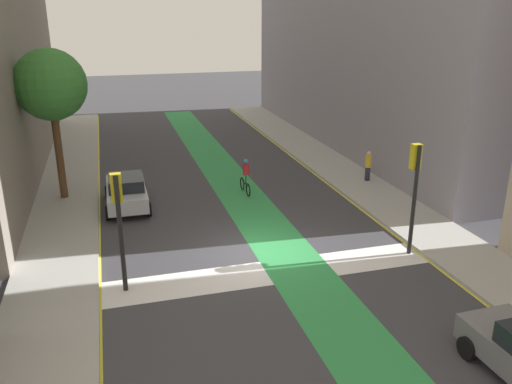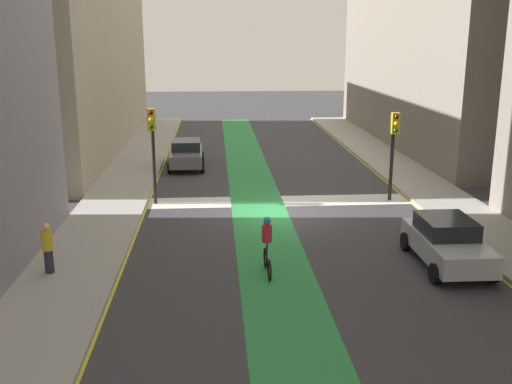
{
  "view_description": "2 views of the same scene",
  "coord_description": "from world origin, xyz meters",
  "px_view_note": "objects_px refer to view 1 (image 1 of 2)",
  "views": [
    {
      "loc": [
        -5.2,
        -18.13,
        9.03
      ],
      "look_at": [
        1.0,
        3.51,
        1.12
      ],
      "focal_mm": 36.85,
      "sensor_mm": 36.0,
      "label": 1
    },
    {
      "loc": [
        2.88,
        24.06,
        7.27
      ],
      "look_at": [
        1.26,
        0.82,
        1.19
      ],
      "focal_mm": 41.51,
      "sensor_mm": 36.0,
      "label": 2
    }
  ],
  "objects_px": {
    "car_silver_left_far": "(126,191)",
    "pedestrian_sidewalk_right_a": "(368,166)",
    "cyclist_in_lane": "(246,175)",
    "traffic_signal_near_right": "(415,178)",
    "traffic_signal_near_left": "(118,210)",
    "street_tree_near": "(50,86)"
  },
  "relations": [
    {
      "from": "traffic_signal_near_right",
      "to": "cyclist_in_lane",
      "type": "relative_size",
      "value": 2.33
    },
    {
      "from": "traffic_signal_near_left",
      "to": "car_silver_left_far",
      "type": "distance_m",
      "value": 8.2
    },
    {
      "from": "traffic_signal_near_right",
      "to": "car_silver_left_far",
      "type": "distance_m",
      "value": 13.25
    },
    {
      "from": "car_silver_left_far",
      "to": "pedestrian_sidewalk_right_a",
      "type": "bearing_deg",
      "value": 0.75
    },
    {
      "from": "traffic_signal_near_right",
      "to": "car_silver_left_far",
      "type": "bearing_deg",
      "value": 141.89
    },
    {
      "from": "cyclist_in_lane",
      "to": "traffic_signal_near_right",
      "type": "bearing_deg",
      "value": -62.69
    },
    {
      "from": "car_silver_left_far",
      "to": "street_tree_near",
      "type": "distance_m",
      "value": 5.97
    },
    {
      "from": "traffic_signal_near_right",
      "to": "traffic_signal_near_left",
      "type": "distance_m",
      "value": 10.76
    },
    {
      "from": "traffic_signal_near_left",
      "to": "pedestrian_sidewalk_right_a",
      "type": "distance_m",
      "value": 15.64
    },
    {
      "from": "pedestrian_sidewalk_right_a",
      "to": "street_tree_near",
      "type": "height_order",
      "value": "street_tree_near"
    },
    {
      "from": "car_silver_left_far",
      "to": "cyclist_in_lane",
      "type": "distance_m",
      "value": 5.96
    },
    {
      "from": "pedestrian_sidewalk_right_a",
      "to": "street_tree_near",
      "type": "distance_m",
      "value": 16.49
    },
    {
      "from": "traffic_signal_near_right",
      "to": "pedestrian_sidewalk_right_a",
      "type": "height_order",
      "value": "traffic_signal_near_right"
    },
    {
      "from": "car_silver_left_far",
      "to": "pedestrian_sidewalk_right_a",
      "type": "relative_size",
      "value": 2.6
    },
    {
      "from": "car_silver_left_far",
      "to": "cyclist_in_lane",
      "type": "bearing_deg",
      "value": 3.06
    },
    {
      "from": "traffic_signal_near_right",
      "to": "street_tree_near",
      "type": "relative_size",
      "value": 0.6
    },
    {
      "from": "cyclist_in_lane",
      "to": "pedestrian_sidewalk_right_a",
      "type": "bearing_deg",
      "value": -1.27
    },
    {
      "from": "cyclist_in_lane",
      "to": "street_tree_near",
      "type": "bearing_deg",
      "value": 169.96
    },
    {
      "from": "traffic_signal_near_right",
      "to": "car_silver_left_far",
      "type": "relative_size",
      "value": 1.03
    },
    {
      "from": "traffic_signal_near_left",
      "to": "cyclist_in_lane",
      "type": "relative_size",
      "value": 2.19
    },
    {
      "from": "pedestrian_sidewalk_right_a",
      "to": "cyclist_in_lane",
      "type": "bearing_deg",
      "value": 178.73
    },
    {
      "from": "traffic_signal_near_left",
      "to": "traffic_signal_near_right",
      "type": "bearing_deg",
      "value": -0.72
    }
  ]
}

